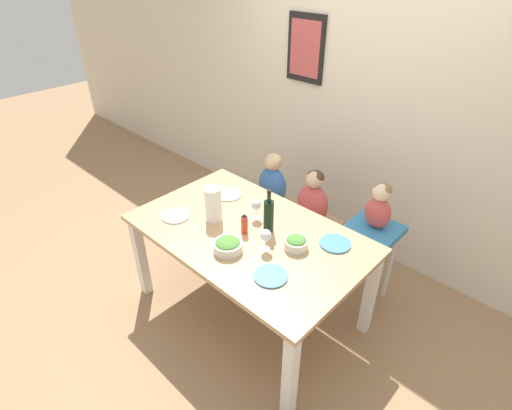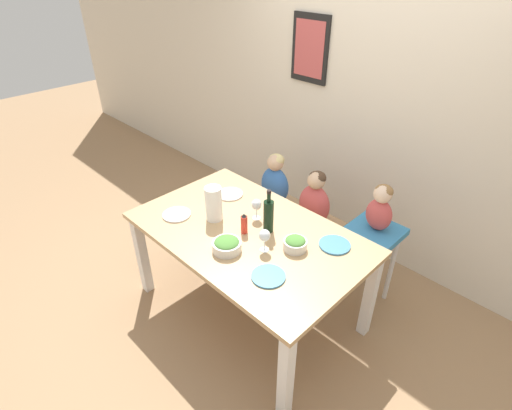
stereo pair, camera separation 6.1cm
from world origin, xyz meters
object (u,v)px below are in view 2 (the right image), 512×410
Objects in this scene: wine_bottle at (269,215)px; dinner_plate_back_right at (335,245)px; person_baby_right at (380,207)px; dinner_plate_front_left at (177,214)px; person_child_center at (315,199)px; chair_far_left at (274,209)px; salad_bowl_large at (227,245)px; chair_right_highchair at (373,245)px; salad_bowl_small at (295,243)px; dinner_plate_back_left at (230,194)px; chair_far_center at (312,229)px; wine_glass_near at (265,236)px; person_child_left at (275,181)px; paper_towel_roll at (214,204)px; wine_glass_far at (257,205)px; dinner_plate_front_right at (268,276)px.

wine_bottle is 0.48m from dinner_plate_back_right.
dinner_plate_front_left is (-1.08, -0.97, -0.12)m from person_baby_right.
chair_far_left is at bearing -179.90° from person_child_center.
wine_bottle is 1.56× the size of dinner_plate_back_right.
person_baby_right is 1.89× the size of salad_bowl_large.
salad_bowl_large is at bearing -0.68° from dinner_plate_front_left.
chair_right_highchair is 1.47× the size of person_child_center.
dinner_plate_back_left is (-0.80, 0.15, -0.04)m from salad_bowl_small.
salad_bowl_large reaches higher than chair_far_center.
dinner_plate_back_left is (0.06, 0.46, 0.00)m from dinner_plate_front_left.
chair_far_center is 0.95m from wine_glass_near.
chair_right_highchair is 1.96× the size of person_baby_right.
person_child_left reaches higher than dinner_plate_back_right.
dinner_plate_back_left is (-0.50, 0.47, -0.04)m from salad_bowl_large.
salad_bowl_large is (-0.52, -0.97, -0.08)m from person_baby_right.
person_baby_right is at bearing 61.95° from salad_bowl_large.
paper_towel_roll is at bearing -110.07° from chair_far_center.
wine_glass_near is at bearing 12.75° from dinner_plate_front_left.
person_child_center is 0.61m from wine_glass_far.
person_baby_right is at bearing 0.12° from chair_far_center.
paper_towel_roll reaches higher than person_child_left.
wine_glass_far is (-0.64, -0.58, 0.33)m from chair_right_highchair.
wine_glass_far is 0.43m from salad_bowl_small.
salad_bowl_large is (0.04, -0.97, 0.40)m from chair_far_center.
dinner_plate_front_left is at bearing -150.96° from wine_bottle.
chair_far_left is 2.51× the size of salad_bowl_large.
dinner_plate_back_left is (-0.46, -0.50, 0.07)m from person_child_center.
dinner_plate_front_left is 0.92m from dinner_plate_front_right.
dinner_plate_back_left is at bearing -153.77° from chair_right_highchair.
salad_bowl_large is at bearing -72.93° from wine_glass_far.
dinner_plate_back_right reaches higher than chair_far_center.
dinner_plate_front_right is at bearing -49.22° from person_child_left.
salad_bowl_large is (-0.04, -0.34, -0.08)m from wine_bottle.
chair_far_center is 0.30m from person_child_center.
wine_bottle reaches higher than dinner_plate_back_left.
wine_glass_near is at bearing 139.29° from dinner_plate_front_right.
chair_far_center is at bearing -90.00° from person_child_center.
person_child_center is at bearing 179.92° from chair_right_highchair.
person_baby_right is 0.79m from wine_bottle.
paper_towel_roll reaches higher than wine_glass_near.
salad_bowl_large is 0.69m from dinner_plate_back_left.
person_child_center is at bearing 0.10° from chair_far_left.
chair_far_left is at bearing 87.16° from dinner_plate_back_left.
dinner_plate_front_right is at bearing -49.19° from chair_far_left.
dinner_plate_front_right is (-0.16, -0.96, 0.22)m from chair_right_highchair.
wine_glass_far is at bearing 41.08° from dinner_plate_front_left.
wine_bottle is 2.04× the size of wine_glass_far.
dinner_plate_front_right is at bearing -99.29° from person_baby_right.
dinner_plate_back_right is 1.00× the size of dinner_plate_front_right.
person_child_center is 3.06× the size of salad_bowl_small.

